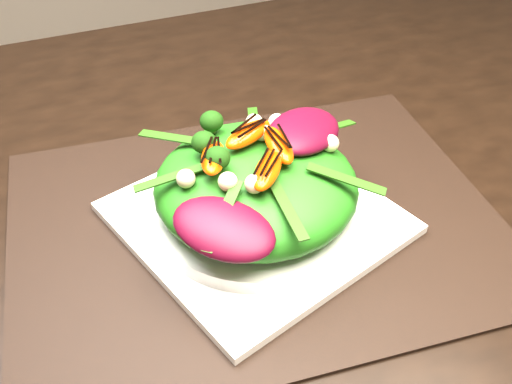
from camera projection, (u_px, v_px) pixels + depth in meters
name	position (u px, v px, depth m)	size (l,w,h in m)	color
dining_table	(248.00, 176.00, 0.75)	(1.60, 0.90, 0.75)	black
placemat	(256.00, 222.00, 0.66)	(0.53, 0.40, 0.00)	black
plate_base	(256.00, 217.00, 0.65)	(0.26, 0.26, 0.01)	white
salad_bowl	(256.00, 208.00, 0.65)	(0.23, 0.23, 0.02)	silver
lettuce_mound	(256.00, 185.00, 0.62)	(0.21, 0.21, 0.07)	#246A13
radicchio_leaf	(304.00, 131.00, 0.63)	(0.10, 0.06, 0.02)	#3F0616
orange_segment	(249.00, 146.00, 0.60)	(0.06, 0.02, 0.02)	#E43903
broccoli_floret	(201.00, 139.00, 0.60)	(0.04, 0.04, 0.04)	#153509
macadamia_nut	(301.00, 168.00, 0.58)	(0.02, 0.02, 0.02)	beige
balsamic_drizzle	(249.00, 139.00, 0.60)	(0.04, 0.00, 0.00)	black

